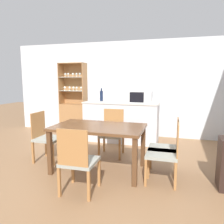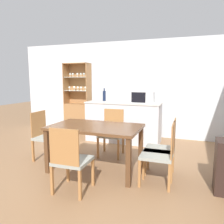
{
  "view_description": "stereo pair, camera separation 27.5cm",
  "coord_description": "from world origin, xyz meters",
  "views": [
    {
      "loc": [
        1.32,
        -3.25,
        1.54
      ],
      "look_at": [
        0.04,
        0.99,
        0.87
      ],
      "focal_mm": 35.0,
      "sensor_mm": 36.0,
      "label": 1
    },
    {
      "loc": [
        1.58,
        -3.16,
        1.54
      ],
      "look_at": [
        0.04,
        0.99,
        0.87
      ],
      "focal_mm": 35.0,
      "sensor_mm": 36.0,
      "label": 2
    }
  ],
  "objects": [
    {
      "name": "dining_chair_side_right_far",
      "position": [
        1.18,
        0.22,
        0.46
      ],
      "size": [
        0.46,
        0.46,
        0.92
      ],
      "rotation": [
        0.0,
        0.0,
        1.6
      ],
      "color": "#999E93",
      "rests_on": "ground_plane"
    },
    {
      "name": "wine_bottle",
      "position": [
        -0.54,
        2.01,
        1.12
      ],
      "size": [
        0.08,
        0.08,
        0.33
      ],
      "color": "#141E38",
      "rests_on": "kitchen_counter"
    },
    {
      "name": "dining_chair_head_near",
      "position": [
        0.08,
        -0.72,
        0.46
      ],
      "size": [
        0.47,
        0.47,
        0.92
      ],
      "rotation": [
        0.0,
        0.0,
        0.03
      ],
      "color": "#999E93",
      "rests_on": "ground_plane"
    },
    {
      "name": "kitchen_counter",
      "position": [
        0.01,
        1.9,
        0.49
      ],
      "size": [
        1.83,
        0.63,
        0.98
      ],
      "color": "silver",
      "rests_on": "ground_plane"
    },
    {
      "name": "dining_chair_side_left_far",
      "position": [
        -1.02,
        0.22,
        0.46
      ],
      "size": [
        0.46,
        0.46,
        0.92
      ],
      "rotation": [
        0.0,
        0.0,
        -1.58
      ],
      "color": "#999E93",
      "rests_on": "ground_plane"
    },
    {
      "name": "dining_chair_head_far",
      "position": [
        0.08,
        0.88,
        0.46
      ],
      "size": [
        0.49,
        0.49,
        0.92
      ],
      "rotation": [
        0.0,
        0.0,
        3.22
      ],
      "color": "#999E93",
      "rests_on": "ground_plane"
    },
    {
      "name": "dining_chair_side_right_near",
      "position": [
        1.18,
        -0.05,
        0.46
      ],
      "size": [
        0.46,
        0.46,
        0.92
      ],
      "rotation": [
        0.0,
        0.0,
        1.59
      ],
      "color": "#999E93",
      "rests_on": "ground_plane"
    },
    {
      "name": "microwave",
      "position": [
        0.49,
        1.9,
        1.12
      ],
      "size": [
        0.52,
        0.35,
        0.28
      ],
      "color": "silver",
      "rests_on": "kitchen_counter"
    },
    {
      "name": "wall_back",
      "position": [
        0.0,
        2.63,
        1.27
      ],
      "size": [
        6.8,
        0.06,
        2.55
      ],
      "color": "silver",
      "rests_on": "ground_plane"
    },
    {
      "name": "display_cabinet",
      "position": [
        -1.55,
        2.44,
        0.58
      ],
      "size": [
        0.76,
        0.34,
        1.99
      ],
      "color": "#A37042",
      "rests_on": "ground_plane"
    },
    {
      "name": "dining_table",
      "position": [
        0.08,
        0.08,
        0.67
      ],
      "size": [
        1.5,
        0.9,
        0.77
      ],
      "color": "brown",
      "rests_on": "ground_plane"
    },
    {
      "name": "ground_plane",
      "position": [
        0.0,
        0.0,
        0.0
      ],
      "size": [
        18.0,
        18.0,
        0.0
      ],
      "primitive_type": "plane",
      "color": "#936B47"
    }
  ]
}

